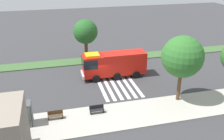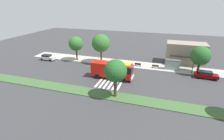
# 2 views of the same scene
# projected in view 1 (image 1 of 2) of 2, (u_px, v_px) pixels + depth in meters

# --- Properties ---
(ground_plane) EXTENTS (120.00, 120.00, 0.00)m
(ground_plane) POSITION_uv_depth(u_px,v_px,m) (99.00, 81.00, 35.29)
(ground_plane) COLOR #38383A
(sidewalk) EXTENTS (60.00, 5.17, 0.14)m
(sidewalk) POSITION_uv_depth(u_px,v_px,m) (116.00, 116.00, 27.15)
(sidewalk) COLOR #ADA89E
(sidewalk) RESTS_ON ground_plane
(median_strip) EXTENTS (60.00, 3.00, 0.14)m
(median_strip) POSITION_uv_depth(u_px,v_px,m) (90.00, 60.00, 42.41)
(median_strip) COLOR #3D6033
(median_strip) RESTS_ON ground_plane
(crosswalk) EXTENTS (4.95, 11.77, 0.01)m
(crosswalk) POSITION_uv_depth(u_px,v_px,m) (114.00, 79.00, 35.77)
(crosswalk) COLOR silver
(crosswalk) RESTS_ON ground_plane
(fire_truck) EXTENTS (9.23, 2.81, 3.78)m
(fire_truck) POSITION_uv_depth(u_px,v_px,m) (112.00, 64.00, 35.69)
(fire_truck) COLOR red
(fire_truck) RESTS_ON ground_plane
(bus_stop_shelter) EXTENTS (3.50, 1.40, 2.46)m
(bus_stop_shelter) POSITION_uv_depth(u_px,v_px,m) (13.00, 109.00, 25.06)
(bus_stop_shelter) COLOR #4C4C51
(bus_stop_shelter) RESTS_ON sidewalk
(bench_near_shelter) EXTENTS (1.60, 0.50, 0.90)m
(bench_near_shelter) POSITION_uv_depth(u_px,v_px,m) (55.00, 115.00, 26.49)
(bench_near_shelter) COLOR #4C3823
(bench_near_shelter) RESTS_ON sidewalk
(bench_west_of_shelter) EXTENTS (1.60, 0.50, 0.90)m
(bench_west_of_shelter) POSITION_uv_depth(u_px,v_px,m) (97.00, 109.00, 27.49)
(bench_west_of_shelter) COLOR black
(bench_west_of_shelter) RESTS_ON sidewalk
(sidewalk_tree_west) EXTENTS (4.78, 4.78, 7.87)m
(sidewalk_tree_west) POSITION_uv_depth(u_px,v_px,m) (182.00, 57.00, 28.19)
(sidewalk_tree_west) COLOR #513823
(sidewalk_tree_west) RESTS_ON sidewalk
(median_tree_far_west) EXTENTS (3.93, 3.93, 6.89)m
(median_tree_far_west) POSITION_uv_depth(u_px,v_px,m) (85.00, 32.00, 40.33)
(median_tree_far_west) COLOR #513823
(median_tree_far_west) RESTS_ON median_strip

